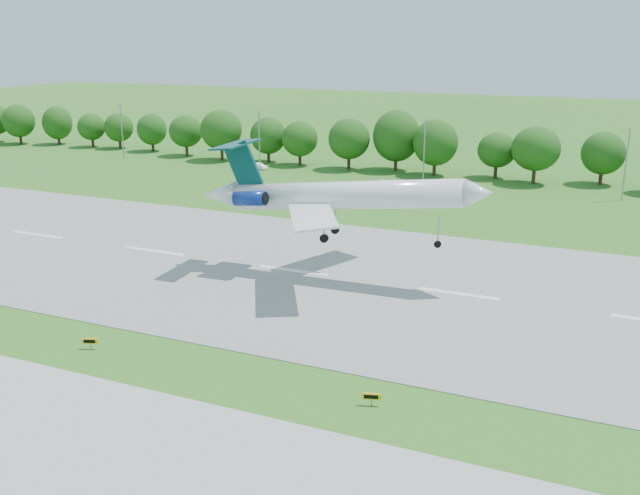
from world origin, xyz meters
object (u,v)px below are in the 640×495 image
(airliner, at_px, (331,194))
(taxi_sign_left, at_px, (90,341))
(service_vehicle_a, at_px, (259,166))
(service_vehicle_b, at_px, (386,183))

(airliner, xyz_separation_m, taxi_sign_left, (-12.00, -27.06, -9.09))
(taxi_sign_left, distance_m, service_vehicle_a, 90.27)
(airliner, distance_m, service_vehicle_b, 54.47)
(service_vehicle_a, xyz_separation_m, service_vehicle_b, (30.08, -5.88, -0.04))
(taxi_sign_left, xyz_separation_m, service_vehicle_a, (-28.91, 85.52, -0.10))
(service_vehicle_b, bearing_deg, service_vehicle_a, 85.92)
(taxi_sign_left, bearing_deg, airliner, 46.29)
(airliner, relative_size, service_vehicle_a, 8.64)
(airliner, bearing_deg, service_vehicle_b, 97.80)
(service_vehicle_a, bearing_deg, taxi_sign_left, -143.53)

